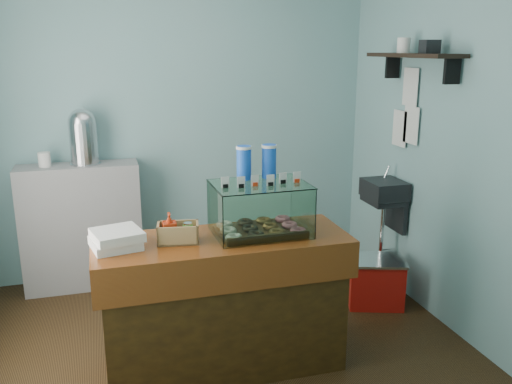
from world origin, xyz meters
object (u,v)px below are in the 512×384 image
object	(u,v)px
display_case	(259,205)
coffee_urn	(83,135)
counter	(224,303)
red_cooler	(375,281)

from	to	relation	value
display_case	coffee_urn	size ratio (longest dim) A/B	1.29
counter	red_cooler	size ratio (longest dim) A/B	2.96
display_case	coffee_urn	world-z (taller)	coffee_urn
display_case	red_cooler	distance (m)	1.51
red_cooler	counter	bearing A→B (deg)	-140.20
counter	red_cooler	bearing A→B (deg)	20.98
coffee_urn	red_cooler	bearing A→B (deg)	-25.22
counter	display_case	distance (m)	0.68
coffee_urn	red_cooler	xyz separation A→B (m)	(2.22, -1.05, -1.15)
coffee_urn	red_cooler	world-z (taller)	coffee_urn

